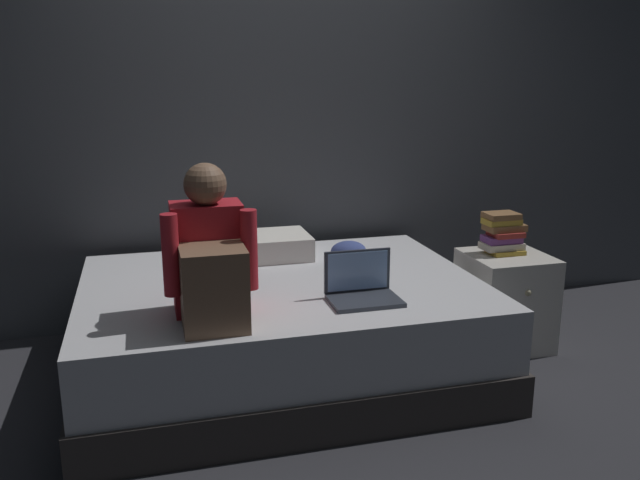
{
  "coord_description": "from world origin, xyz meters",
  "views": [
    {
      "loc": [
        -0.83,
        -2.78,
        1.52
      ],
      "look_at": [
        -0.05,
        0.1,
        0.76
      ],
      "focal_mm": 36.71,
      "sensor_mm": 36.0,
      "label": 1
    }
  ],
  "objects_px": {
    "bed": "(282,328)",
    "nightstand": "(505,300)",
    "pillow": "(259,246)",
    "person_sitting": "(210,261)",
    "book_stack": "(503,234)",
    "laptop": "(362,288)",
    "clothes_pile": "(348,251)"
  },
  "relations": [
    {
      "from": "bed",
      "to": "nightstand",
      "type": "distance_m",
      "value": 1.3
    },
    {
      "from": "nightstand",
      "to": "pillow",
      "type": "height_order",
      "value": "pillow"
    },
    {
      "from": "bed",
      "to": "person_sitting",
      "type": "relative_size",
      "value": 3.05
    },
    {
      "from": "person_sitting",
      "to": "book_stack",
      "type": "height_order",
      "value": "person_sitting"
    },
    {
      "from": "pillow",
      "to": "person_sitting",
      "type": "bearing_deg",
      "value": -112.49
    },
    {
      "from": "person_sitting",
      "to": "laptop",
      "type": "bearing_deg",
      "value": 3.34
    },
    {
      "from": "person_sitting",
      "to": "book_stack",
      "type": "distance_m",
      "value": 1.75
    },
    {
      "from": "person_sitting",
      "to": "book_stack",
      "type": "xyz_separation_m",
      "value": [
        1.67,
        0.49,
        -0.11
      ]
    },
    {
      "from": "bed",
      "to": "nightstand",
      "type": "relative_size",
      "value": 3.72
    },
    {
      "from": "pillow",
      "to": "book_stack",
      "type": "bearing_deg",
      "value": -16.18
    },
    {
      "from": "laptop",
      "to": "pillow",
      "type": "relative_size",
      "value": 0.57
    },
    {
      "from": "bed",
      "to": "person_sitting",
      "type": "bearing_deg",
      "value": -132.82
    },
    {
      "from": "pillow",
      "to": "laptop",
      "type": "bearing_deg",
      "value": -68.35
    },
    {
      "from": "bed",
      "to": "person_sitting",
      "type": "distance_m",
      "value": 0.76
    },
    {
      "from": "book_stack",
      "to": "clothes_pile",
      "type": "height_order",
      "value": "book_stack"
    },
    {
      "from": "nightstand",
      "to": "laptop",
      "type": "relative_size",
      "value": 1.68
    },
    {
      "from": "bed",
      "to": "person_sitting",
      "type": "height_order",
      "value": "person_sitting"
    },
    {
      "from": "nightstand",
      "to": "clothes_pile",
      "type": "distance_m",
      "value": 0.94
    },
    {
      "from": "laptop",
      "to": "clothes_pile",
      "type": "height_order",
      "value": "laptop"
    },
    {
      "from": "person_sitting",
      "to": "pillow",
      "type": "height_order",
      "value": "person_sitting"
    },
    {
      "from": "laptop",
      "to": "book_stack",
      "type": "height_order",
      "value": "book_stack"
    },
    {
      "from": "nightstand",
      "to": "laptop",
      "type": "height_order",
      "value": "laptop"
    },
    {
      "from": "person_sitting",
      "to": "nightstand",
      "type": "bearing_deg",
      "value": 14.86
    },
    {
      "from": "pillow",
      "to": "clothes_pile",
      "type": "distance_m",
      "value": 0.5
    },
    {
      "from": "clothes_pile",
      "to": "nightstand",
      "type": "bearing_deg",
      "value": -16.11
    },
    {
      "from": "nightstand",
      "to": "laptop",
      "type": "distance_m",
      "value": 1.12
    },
    {
      "from": "pillow",
      "to": "clothes_pile",
      "type": "bearing_deg",
      "value": -20.29
    },
    {
      "from": "bed",
      "to": "nightstand",
      "type": "xyz_separation_m",
      "value": [
        1.3,
        0.03,
        0.02
      ]
    },
    {
      "from": "person_sitting",
      "to": "bed",
      "type": "bearing_deg",
      "value": 47.18
    },
    {
      "from": "bed",
      "to": "pillow",
      "type": "relative_size",
      "value": 3.57
    },
    {
      "from": "bed",
      "to": "clothes_pile",
      "type": "relative_size",
      "value": 9.85
    },
    {
      "from": "laptop",
      "to": "person_sitting",
      "type": "bearing_deg",
      "value": -176.66
    }
  ]
}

